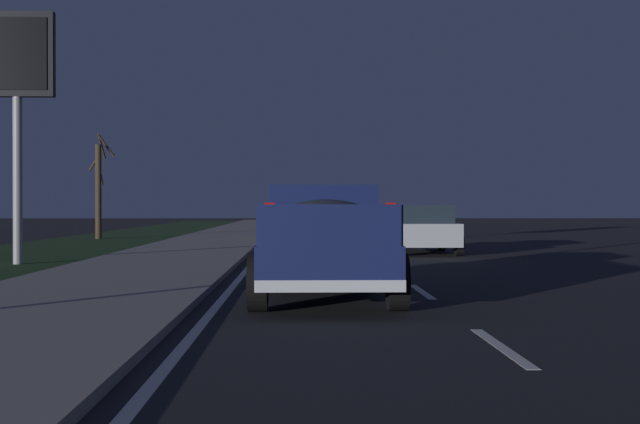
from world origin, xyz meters
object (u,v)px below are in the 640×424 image
(sedan_silver, at_px, (422,229))
(bare_tree_far, at_px, (99,187))
(pickup_truck, at_px, (324,238))
(gas_price_sign, at_px, (17,75))
(sedan_tan, at_px, (313,222))

(sedan_silver, relative_size, bare_tree_far, 0.91)
(pickup_truck, height_order, gas_price_sign, gas_price_sign)
(gas_price_sign, distance_m, bare_tree_far, 16.45)
(sedan_tan, bearing_deg, sedan_silver, -161.63)
(bare_tree_far, bearing_deg, gas_price_sign, -173.17)
(pickup_truck, bearing_deg, sedan_tan, -0.55)
(sedan_silver, bearing_deg, pickup_truck, 163.90)
(gas_price_sign, bearing_deg, pickup_truck, -134.68)
(bare_tree_far, bearing_deg, sedan_tan, -98.41)
(sedan_silver, height_order, bare_tree_far, bare_tree_far)
(bare_tree_far, bearing_deg, sedan_silver, -131.07)
(sedan_silver, xyz_separation_m, gas_price_sign, (-4.66, 11.24, 4.11))
(pickup_truck, relative_size, bare_tree_far, 1.12)
(gas_price_sign, relative_size, bare_tree_far, 1.35)
(pickup_truck, xyz_separation_m, sedan_tan, (22.30, -0.21, -0.20))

